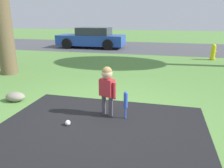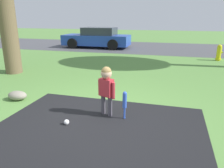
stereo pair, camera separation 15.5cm
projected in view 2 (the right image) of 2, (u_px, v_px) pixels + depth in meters
name	position (u px, v px, depth m)	size (l,w,h in m)	color
ground_plane	(92.00, 117.00, 4.32)	(60.00, 60.00, 0.00)	#5B8C42
street_strip	(151.00, 47.00, 14.17)	(40.00, 6.00, 0.01)	#4C4C51
child	(106.00, 84.00, 4.25)	(0.38, 0.24, 1.00)	#4C4751
baseball_bat	(125.00, 101.00, 4.16)	(0.08, 0.08, 0.56)	blue
sports_ball	(66.00, 122.00, 4.02)	(0.10, 0.10, 0.10)	white
fire_hydrant	(219.00, 53.00, 9.83)	(0.28, 0.25, 0.73)	yellow
parked_car	(97.00, 38.00, 13.92)	(4.22, 1.89, 1.27)	#2347AD
edging_rock	(17.00, 95.00, 5.21)	(0.47, 0.32, 0.22)	gray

